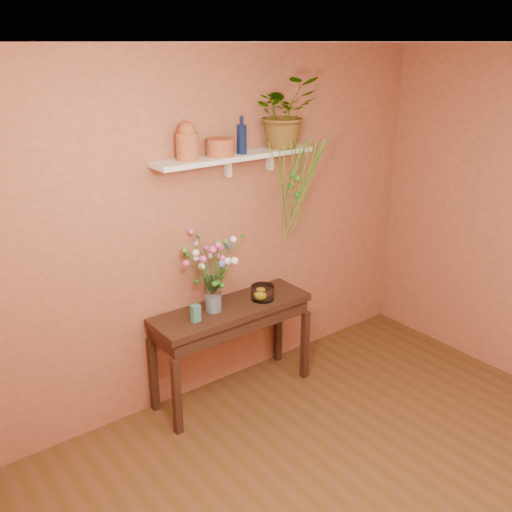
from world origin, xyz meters
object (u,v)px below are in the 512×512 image
Objects in this scene: spider_plant at (284,112)px; bouquet at (212,258)px; glass_vase at (213,297)px; glass_bowl at (263,293)px; blue_bottle at (242,139)px; sideboard at (232,319)px; terracotta_jug at (187,142)px.

bouquet is (-0.74, -0.09, -0.98)m from spider_plant.
glass_bowl is (0.43, -0.06, -0.06)m from glass_vase.
glass_vase is at bearing -170.30° from blue_bottle.
blue_bottle is 0.89m from bouquet.
spider_plant is 1.50m from glass_vase.
blue_bottle is 1.01× the size of glass_vase.
spider_plant reaches higher than glass_bowl.
glass_bowl reaches higher than sideboard.
spider_plant is at bearing 23.33° from glass_bowl.
terracotta_jug is 1.41× the size of glass_bowl.
blue_bottle reaches higher than glass_bowl.
sideboard is 2.52× the size of bouquet.
blue_bottle is 0.53× the size of bouquet.
spider_plant is (0.85, -0.02, 0.14)m from terracotta_jug.
blue_bottle is at bearing 24.12° from sideboard.
blue_bottle reaches higher than terracotta_jug.
sideboard is at bearing -6.28° from glass_vase.
terracotta_jug is at bearing 142.94° from glass_vase.
sideboard is 1.64m from spider_plant.
glass_bowl is (0.44, -0.04, -0.39)m from bouquet.
spider_plant reaches higher than bouquet.
sideboard is 1.42m from terracotta_jug.
bouquet is at bearing -167.73° from blue_bottle.
terracotta_jug is 1.18m from glass_vase.
bouquet is 2.76× the size of glass_bowl.
spider_plant is at bearing -1.06° from terracotta_jug.
glass_vase is 0.52× the size of bouquet.
terracotta_jug is 0.98× the size of glass_vase.
glass_bowl is at bearing -45.54° from blue_bottle.
blue_bottle is at bearing 9.70° from glass_vase.
bouquet reaches higher than sideboard.
terracotta_jug reaches higher than glass_vase.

